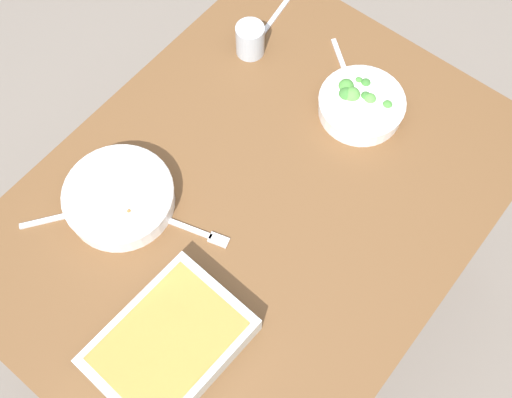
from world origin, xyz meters
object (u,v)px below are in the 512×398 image
Objects in this scene: broccoli_bowl at (361,104)px; baking_dish at (169,344)px; stew_bowl at (119,197)px; spoon_spare at (267,27)px; spoon_by_stew at (71,214)px; drink_cup at (250,41)px; fork_on_table at (196,231)px; spoon_by_broccoli at (346,74)px.

broccoli_bowl reaches higher than baking_dish.
stew_bowl is 1.39× the size of spoon_spare.
baking_dish is at bearing -101.87° from spoon_by_stew.
fork_on_table is (-0.46, -0.22, -0.04)m from drink_cup.
broccoli_bowl is 1.18× the size of spoon_spare.
drink_cup is at bearing 25.80° from fork_on_table.
drink_cup is (0.68, 0.35, 0.00)m from baking_dish.
spoon_by_stew is 0.87× the size of spoon_spare.
stew_bowl is 0.35m from baking_dish.
spoon_by_stew is at bearing 160.09° from spoon_by_broccoli.
broccoli_bowl is at bearing -28.35° from spoon_by_stew.
baking_dish is (-0.71, -0.03, 0.00)m from broccoli_bowl.
spoon_by_stew is at bearing 143.85° from stew_bowl.
broccoli_bowl reaches higher than spoon_by_broccoli.
baking_dish is 2.07× the size of spoon_by_broccoli.
baking_dish is 2.03× the size of spoon_by_stew.
stew_bowl and baking_dish have the same top height.
drink_cup is 0.09m from spoon_spare.
fork_on_table is (-0.55, -0.24, -0.00)m from spoon_spare.
drink_cup is 0.48× the size of spoon_spare.
spoon_by_broccoli is 0.85× the size of spoon_spare.
baking_dish is 0.77m from drink_cup.
spoon_by_stew is 1.02× the size of spoon_by_broccoli.
fork_on_table is at bearing -154.20° from drink_cup.
broccoli_bowl is at bearing -100.58° from spoon_spare.
fork_on_table is (-0.55, 0.01, -0.00)m from spoon_by_broccoli.
drink_cup is at bearing -171.31° from spoon_spare.
spoon_by_stew is 0.28m from fork_on_table.
fork_on_table is (0.14, -0.24, -0.00)m from spoon_by_stew.
drink_cup reaches higher than broccoli_bowl.
spoon_spare is at bearing -0.50° from spoon_by_stew.
spoon_by_stew is at bearing 151.65° from broccoli_bowl.
broccoli_bowl is 1.19× the size of fork_on_table.
spoon_by_stew is at bearing 178.20° from drink_cup.
drink_cup reaches higher than spoon_by_stew.
spoon_by_broccoli is (0.70, -0.25, 0.00)m from spoon_by_stew.
broccoli_bowl is 0.71m from spoon_by_stew.
spoon_by_stew is 0.74m from spoon_by_broccoli.
spoon_by_broccoli and spoon_spare have the same top height.
fork_on_table is (0.22, 0.13, -0.03)m from baking_dish.
stew_bowl reaches higher than fork_on_table.
fork_on_table is at bearing -156.62° from spoon_spare.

